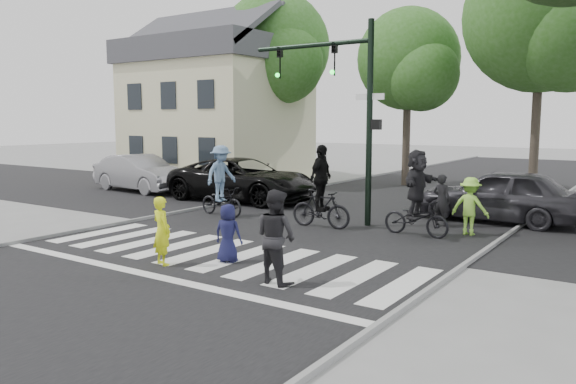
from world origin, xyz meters
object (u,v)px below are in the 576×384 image
at_px(cyclist_left, 221,185).
at_px(pedestrian_woman, 162,231).
at_px(car_grey, 500,195).
at_px(pedestrian_child, 228,233).
at_px(car_silver, 140,173).
at_px(traffic_signal, 344,94).
at_px(cyclist_right, 417,198).
at_px(pedestrian_adult, 276,237).
at_px(cyclist_mid, 321,194).
at_px(car_suv, 243,180).

bearing_deg(cyclist_left, pedestrian_woman, -60.65).
distance_m(cyclist_left, car_grey, 8.80).
relative_size(pedestrian_child, car_silver, 0.27).
bearing_deg(pedestrian_child, pedestrian_woman, 31.56).
bearing_deg(traffic_signal, car_grey, 35.59).
relative_size(cyclist_left, cyclist_right, 0.99).
distance_m(pedestrian_adult, car_grey, 9.41).
relative_size(pedestrian_adult, cyclist_mid, 0.75).
distance_m(pedestrian_child, cyclist_mid, 4.63).
bearing_deg(cyclist_right, traffic_signal, 166.63).
bearing_deg(car_suv, pedestrian_woman, -153.61).
bearing_deg(car_silver, pedestrian_child, -117.92).
relative_size(cyclist_mid, car_grey, 0.50).
xyz_separation_m(cyclist_left, cyclist_mid, (3.78, 0.03, -0.01)).
distance_m(pedestrian_child, cyclist_right, 5.60).
bearing_deg(cyclist_left, cyclist_mid, 0.47).
distance_m(pedestrian_woman, cyclist_left, 6.39).
xyz_separation_m(cyclist_left, car_grey, (7.87, 3.93, -0.17)).
xyz_separation_m(pedestrian_child, cyclist_right, (2.37, 5.06, 0.40)).
relative_size(traffic_signal, car_suv, 1.00).
bearing_deg(traffic_signal, pedestrian_child, -87.69).
bearing_deg(car_suv, cyclist_right, -110.02).
height_order(traffic_signal, car_silver, traffic_signal).
xyz_separation_m(pedestrian_adult, cyclist_mid, (-2.17, 5.32, 0.09)).
bearing_deg(car_silver, car_suv, -82.41).
height_order(pedestrian_woman, car_suv, car_suv).
relative_size(cyclist_right, car_suv, 0.39).
relative_size(traffic_signal, pedestrian_woman, 4.00).
bearing_deg(car_grey, car_suv, -83.05).
xyz_separation_m(pedestrian_child, cyclist_left, (-4.15, 4.57, 0.35)).
bearing_deg(car_silver, pedestrian_adult, -116.48).
relative_size(pedestrian_woman, cyclist_left, 0.65).
bearing_deg(car_silver, traffic_signal, -93.72).
relative_size(pedestrian_woman, car_grey, 0.31).
height_order(traffic_signal, cyclist_right, traffic_signal).
xyz_separation_m(pedestrian_adult, cyclist_left, (-5.95, 5.29, 0.09)).
bearing_deg(car_suv, car_grey, -87.12).
height_order(cyclist_left, car_silver, cyclist_left).
xyz_separation_m(traffic_signal, pedestrian_woman, (-0.80, -6.66, -3.15)).
relative_size(pedestrian_woman, cyclist_right, 0.64).
bearing_deg(cyclist_mid, cyclist_left, -179.53).
bearing_deg(cyclist_right, pedestrian_woman, -119.28).
xyz_separation_m(traffic_signal, pedestrian_child, (0.23, -5.67, -3.25)).
xyz_separation_m(pedestrian_woman, pedestrian_adult, (2.82, 0.28, 0.16)).
relative_size(car_suv, car_grey, 1.22).
bearing_deg(traffic_signal, pedestrian_woman, -96.81).
xyz_separation_m(cyclist_mid, car_suv, (-5.36, 3.06, -0.16)).
xyz_separation_m(pedestrian_adult, cyclist_right, (0.57, 5.77, 0.14)).
bearing_deg(pedestrian_woman, traffic_signal, -81.55).
bearing_deg(car_grey, car_silver, -84.07).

